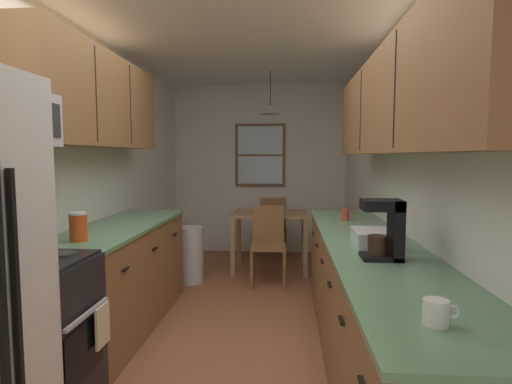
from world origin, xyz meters
name	(u,v)px	position (x,y,z in m)	size (l,w,h in m)	color
ground_plane	(240,316)	(0.00, 1.00, 0.00)	(12.00, 12.00, 0.00)	#995B3D
wall_left	(95,178)	(-1.35, 1.00, 1.27)	(0.10, 9.00, 2.55)	white
wall_right	(393,180)	(1.35, 1.00, 1.27)	(0.10, 9.00, 2.55)	white
wall_back	(259,169)	(0.00, 3.65, 1.27)	(4.40, 0.10, 2.55)	white
ceiling_slab	(239,29)	(0.00, 1.00, 2.59)	(4.40, 9.00, 0.08)	white
stove_range	(29,339)	(-0.99, -0.59, 0.47)	(0.66, 0.59, 1.10)	black
counter_left	(120,276)	(-1.00, 0.68, 0.45)	(0.64, 1.94, 0.90)	olive
upper_cabinets_left	(96,100)	(-1.14, 0.63, 1.94)	(0.33, 2.02, 0.76)	olive
counter_right	(371,309)	(1.00, 0.08, 0.45)	(0.64, 3.35, 0.90)	olive
upper_cabinets_right	(401,102)	(1.14, 0.03, 1.82)	(0.33, 3.03, 0.65)	olive
dining_table	(270,222)	(0.21, 2.58, 0.63)	(0.94, 0.70, 0.76)	#A87F51
dining_chair_near	(268,241)	(0.21, 2.02, 0.50)	(0.42, 0.42, 0.90)	olive
dining_chair_far	(272,225)	(0.21, 3.14, 0.50)	(0.45, 0.45, 0.90)	olive
pendant_light	(270,110)	(0.21, 2.58, 2.06)	(0.26, 0.26, 0.54)	black
back_window	(260,155)	(0.02, 3.58, 1.49)	(0.76, 0.05, 0.94)	brown
trash_bin	(190,255)	(-0.70, 1.99, 0.33)	(0.31, 0.31, 0.66)	silver
storage_canister	(78,227)	(-1.00, 0.01, 1.00)	(0.12, 0.12, 0.20)	#D84C19
dish_towel	(102,326)	(-0.64, -0.44, 0.50)	(0.02, 0.16, 0.24)	beige
coffee_maker	(387,228)	(0.99, -0.34, 1.08)	(0.22, 0.18, 0.34)	black
mug_by_coffeemaker	(436,312)	(0.94, -1.26, 0.95)	(0.12, 0.09, 0.09)	white
mug_spare	(345,215)	(0.95, 1.07, 0.95)	(0.11, 0.07, 0.10)	#BF3F33
dish_rack	(376,238)	(1.01, 0.02, 0.95)	(0.28, 0.34, 0.10)	silver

